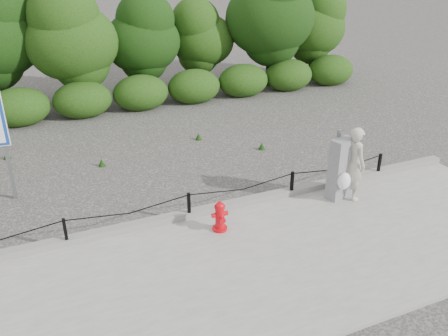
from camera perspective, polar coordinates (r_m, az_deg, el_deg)
name	(u,v)px	position (r m, az deg, el deg)	size (l,w,h in m)	color
ground	(190,221)	(10.19, -4.17, -6.39)	(90.00, 90.00, 0.00)	#2D2B28
sidewalk	(227,274)	(8.64, 0.42, -12.68)	(14.00, 4.00, 0.08)	gray
curb	(188,214)	(10.15, -4.29, -5.54)	(14.00, 0.22, 0.14)	slate
chain_barrier	(189,203)	(9.95, -4.25, -4.17)	(10.06, 0.06, 0.60)	black
treeline	(92,31)	(17.49, -15.65, 15.54)	(20.37, 3.83, 4.86)	black
fire_hydrant	(220,216)	(9.58, -0.49, -5.84)	(0.34, 0.35, 0.66)	red
pedestrian	(354,164)	(10.90, 15.33, 0.41)	(0.71, 0.62, 1.70)	#B3AD99
utility_cabinet	(341,169)	(10.90, 13.84, -0.08)	(0.60, 0.45, 1.58)	gray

